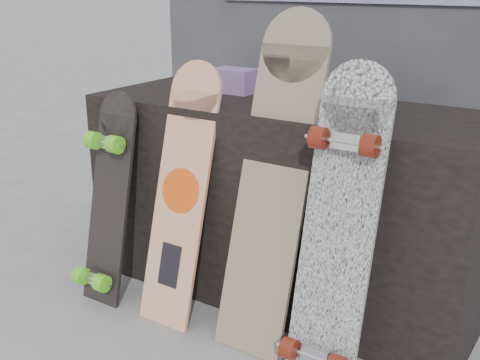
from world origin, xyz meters
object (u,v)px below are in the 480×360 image
Objects in this scene: longboard_celtic at (275,172)px; longboard_cascadia at (338,227)px; longboard_geisha at (182,187)px; vendor_table at (285,200)px; skateboard_dark at (107,198)px.

longboard_celtic is 1.13× the size of longboard_cascadia.
vendor_table is at bearing 56.58° from longboard_geisha.
longboard_geisha is 0.94× the size of longboard_cascadia.
longboard_geisha is at bearing -123.42° from vendor_table.
longboard_geisha is 0.67m from longboard_cascadia.
longboard_cascadia is 1.23× the size of skateboard_dark.
longboard_celtic is at bearing 11.82° from skateboard_dark.
longboard_celtic is at bearing 10.24° from longboard_geisha.
longboard_cascadia is 1.00m from skateboard_dark.
longboard_cascadia is at bearing -23.42° from longboard_celtic.
vendor_table is at bearing 38.10° from skateboard_dark.
longboard_cascadia reaches higher than skateboard_dark.
longboard_celtic reaches higher than vendor_table.
skateboard_dark is (-0.32, -0.08, -0.09)m from longboard_geisha.
longboard_celtic reaches higher than longboard_cascadia.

